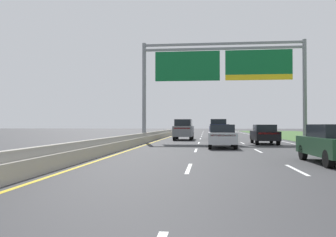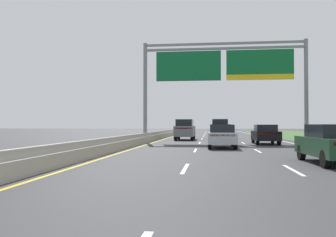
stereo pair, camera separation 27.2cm
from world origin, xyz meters
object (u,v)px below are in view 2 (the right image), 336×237
at_px(pickup_truck_navy, 220,129).
at_px(car_black_right_lane_sedan, 265,134).
at_px(car_grey_left_lane_suv, 185,129).
at_px(car_silver_centre_lane_sedan, 222,136).
at_px(car_darkgreen_right_lane_sedan, 333,143).
at_px(overhead_sign_gantry, 224,70).

bearing_deg(pickup_truck_navy, car_black_right_lane_sedan, -163.08).
relative_size(car_grey_left_lane_suv, car_silver_centre_lane_sedan, 1.07).
height_order(car_grey_left_lane_suv, car_darkgreen_right_lane_sedan, car_grey_left_lane_suv).
height_order(pickup_truck_navy, car_darkgreen_right_lane_sedan, pickup_truck_navy).
bearing_deg(pickup_truck_navy, car_silver_centre_lane_sedan, 178.38).
bearing_deg(pickup_truck_navy, car_darkgreen_right_lane_sedan, -172.02).
bearing_deg(car_silver_centre_lane_sedan, car_grey_left_lane_suv, 15.56).
distance_m(overhead_sign_gantry, car_darkgreen_right_lane_sedan, 19.42).
distance_m(pickup_truck_navy, car_darkgreen_right_lane_sedan, 25.43).
xyz_separation_m(overhead_sign_gantry, car_silver_centre_lane_sedan, (-0.47, -8.82, -5.80)).
xyz_separation_m(overhead_sign_gantry, car_black_right_lane_sedan, (3.17, -3.63, -5.80)).
xyz_separation_m(car_grey_left_lane_suv, car_black_right_lane_sedan, (7.00, -7.25, -0.28)).
relative_size(car_grey_left_lane_suv, car_black_right_lane_sedan, 1.07).
relative_size(overhead_sign_gantry, car_darkgreen_right_lane_sedan, 3.38).
bearing_deg(car_silver_centre_lane_sedan, car_black_right_lane_sedan, -34.58).
height_order(car_black_right_lane_sedan, car_silver_centre_lane_sedan, same).
distance_m(overhead_sign_gantry, car_grey_left_lane_suv, 7.63).
distance_m(pickup_truck_navy, car_black_right_lane_sedan, 11.11).
bearing_deg(car_black_right_lane_sedan, car_darkgreen_right_lane_sedan, -177.98).
distance_m(pickup_truck_navy, car_grey_left_lane_suv, 4.98).
relative_size(overhead_sign_gantry, car_grey_left_lane_suv, 3.19).
bearing_deg(overhead_sign_gantry, car_silver_centre_lane_sedan, -93.05).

